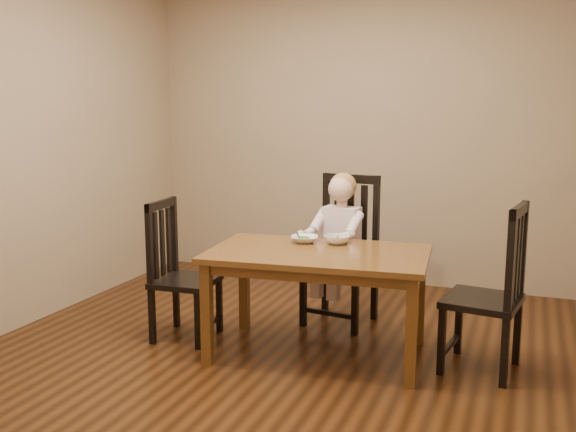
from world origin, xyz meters
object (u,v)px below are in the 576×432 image
at_px(toddler, 340,234).
at_px(bowl_veg, 337,240).
at_px(chair_left, 179,273).
at_px(bowl_peas, 305,239).
at_px(dining_table, 318,263).
at_px(chair_right, 492,293).
at_px(chair_child, 343,253).

distance_m(toddler, bowl_veg, 0.42).
bearing_deg(bowl_veg, chair_left, -164.49).
height_order(chair_left, bowl_veg, chair_left).
bearing_deg(bowl_peas, dining_table, -51.40).
bearing_deg(chair_right, bowl_veg, 90.94).
bearing_deg(toddler, bowl_veg, 110.04).
xyz_separation_m(dining_table, chair_child, (-0.03, 0.71, -0.09)).
distance_m(chair_right, toddler, 1.27).
bearing_deg(chair_left, dining_table, 88.50).
height_order(dining_table, chair_left, chair_left).
bearing_deg(chair_right, chair_child, 70.52).
xyz_separation_m(chair_left, bowl_veg, (1.07, 0.30, 0.26)).
height_order(chair_left, toddler, toddler).
relative_size(dining_table, toddler, 2.44).
xyz_separation_m(chair_child, chair_left, (-0.99, -0.76, -0.06)).
xyz_separation_m(chair_child, toddler, (-0.01, -0.06, 0.16)).
bearing_deg(chair_right, dining_table, 104.68).
height_order(chair_left, bowl_peas, chair_left).
height_order(chair_right, bowl_peas, chair_right).
xyz_separation_m(dining_table, bowl_peas, (-0.17, 0.21, 0.11)).
bearing_deg(bowl_veg, bowl_peas, -169.25).
bearing_deg(chair_left, bowl_peas, 102.83).
height_order(dining_table, toddler, toddler).
relative_size(chair_right, bowl_peas, 5.69).
bearing_deg(chair_child, chair_right, 158.96).
relative_size(toddler, bowl_peas, 3.26).
bearing_deg(dining_table, toddler, 93.66).
distance_m(dining_table, chair_left, 1.03).
distance_m(chair_left, toddler, 1.22).
relative_size(chair_left, chair_right, 0.93).
xyz_separation_m(chair_right, toddler, (-1.13, 0.55, 0.19)).
height_order(dining_table, chair_child, chair_child).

